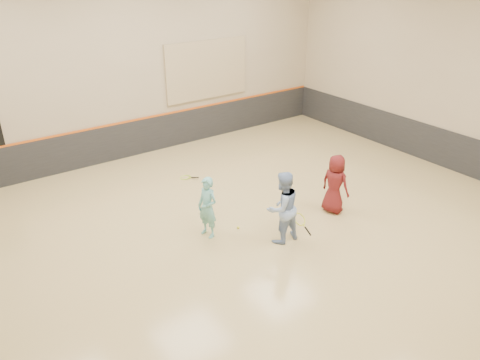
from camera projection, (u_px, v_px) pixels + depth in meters
room at (241, 201)px, 11.12m from camera, size 15.04×12.04×6.22m
wainscot_back at (137, 138)px, 15.59m from camera, size 14.90×0.04×1.20m
wainscot_right at (428, 143)px, 15.13m from camera, size 0.04×11.90×1.20m
accent_stripe at (135, 120)px, 15.31m from camera, size 14.90×0.03×0.06m
acoustic_panel at (207, 70)px, 16.21m from camera, size 3.20×0.08×2.00m
girl at (208, 207)px, 10.97m from camera, size 0.48×0.62×1.52m
instructor at (282, 208)px, 10.71m from camera, size 0.86×0.67×1.76m
young_man at (335, 184)px, 12.01m from camera, size 0.65×0.86×1.58m
held_racket at (300, 219)px, 10.90m from camera, size 0.57×0.57×0.55m
spare_racket at (185, 176)px, 14.15m from camera, size 0.73×0.73×0.12m
ball_under_racket at (238, 228)px, 11.53m from camera, size 0.07×0.07×0.07m
ball_in_hand at (340, 178)px, 11.89m from camera, size 0.07×0.07×0.07m
ball_beside_spare at (203, 217)px, 11.99m from camera, size 0.07×0.07×0.07m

